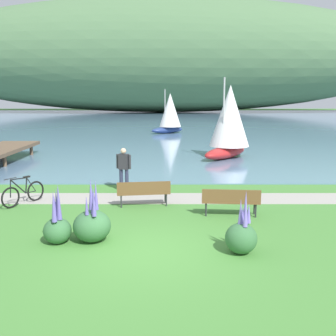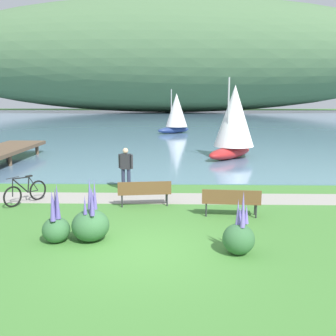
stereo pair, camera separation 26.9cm
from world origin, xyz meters
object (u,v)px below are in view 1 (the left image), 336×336
at_px(park_bench_further_along, 145,191).
at_px(person_at_shoreline, 125,167).
at_px(sailboat_toward_hillside, 231,121).
at_px(sailboat_nearest_to_shore, 172,113).
at_px(park_bench_near_camera, 233,200).
at_px(bicycle_leaning_near_bench, 25,193).

distance_m(park_bench_further_along, person_at_shoreline, 2.33).
distance_m(person_at_shoreline, sailboat_toward_hillside, 9.73).
xyz_separation_m(park_bench_further_along, person_at_shoreline, (-0.91, 2.10, 0.46)).
xyz_separation_m(person_at_shoreline, sailboat_nearest_to_shore, (1.91, 23.25, 1.06)).
xyz_separation_m(park_bench_near_camera, sailboat_nearest_to_shore, (-1.78, 26.43, 1.52)).
height_order(park_bench_near_camera, bicycle_leaning_near_bench, bicycle_leaning_near_bench).
relative_size(park_bench_near_camera, sailboat_toward_hillside, 0.39).
height_order(park_bench_further_along, person_at_shoreline, person_at_shoreline).
bearing_deg(person_at_shoreline, sailboat_nearest_to_shore, 85.31).
bearing_deg(person_at_shoreline, park_bench_near_camera, -40.79).
height_order(person_at_shoreline, sailboat_toward_hillside, sailboat_toward_hillside).
bearing_deg(bicycle_leaning_near_bench, park_bench_further_along, -2.89).
distance_m(bicycle_leaning_near_bench, person_at_shoreline, 3.82).
bearing_deg(sailboat_nearest_to_shore, sailboat_toward_hillside, -77.26).
relative_size(bicycle_leaning_near_bench, sailboat_nearest_to_shore, 0.37).
relative_size(park_bench_near_camera, park_bench_further_along, 0.99).
height_order(bicycle_leaning_near_bench, sailboat_toward_hillside, sailboat_toward_hillside).
xyz_separation_m(sailboat_nearest_to_shore, sailboat_toward_hillside, (3.44, -15.21, 0.21)).
distance_m(park_bench_further_along, sailboat_nearest_to_shore, 25.41).
relative_size(bicycle_leaning_near_bench, sailboat_toward_hillside, 0.33).
bearing_deg(sailboat_toward_hillside, bicycle_leaning_near_bench, -130.97).
height_order(park_bench_near_camera, sailboat_toward_hillside, sailboat_toward_hillside).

